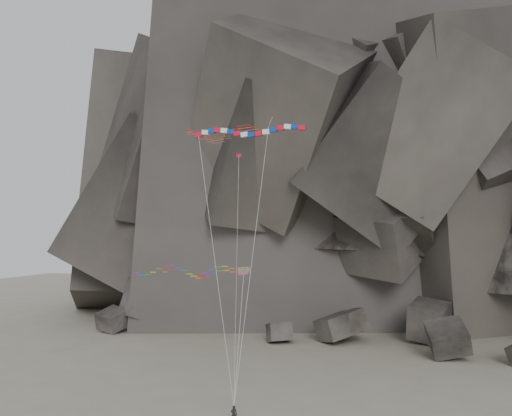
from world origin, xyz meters
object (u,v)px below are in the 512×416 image
(kite_flyer, at_px, (234,413))
(banner_kite, at_px, (248,133))
(parafoil_kite, at_px, (184,271))
(delta_kite, at_px, (222,133))
(pennant_kite, at_px, (237,222))

(kite_flyer, height_order, banner_kite, banner_kite)
(parafoil_kite, bearing_deg, delta_kite, 40.26)
(delta_kite, distance_m, pennant_kite, 10.77)
(parafoil_kite, height_order, pennant_kite, pennant_kite)
(delta_kite, relative_size, banner_kite, 1.06)
(pennant_kite, bearing_deg, kite_flyer, -74.93)
(banner_kite, bearing_deg, delta_kite, 140.79)
(banner_kite, relative_size, parafoil_kite, 1.99)
(banner_kite, bearing_deg, kite_flyer, -95.61)
(kite_flyer, xyz_separation_m, delta_kite, (-3.86, 6.19, 26.28))
(banner_kite, height_order, pennant_kite, banner_kite)
(delta_kite, xyz_separation_m, parafoil_kite, (-2.76, -2.93, -14.04))
(parafoil_kite, relative_size, pennant_kite, 0.56)
(delta_kite, bearing_deg, kite_flyer, -76.28)
(banner_kite, relative_size, pennant_kite, 1.12)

